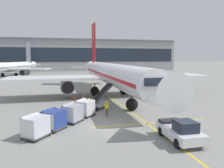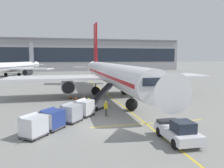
{
  "view_description": "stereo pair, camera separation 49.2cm",
  "coord_description": "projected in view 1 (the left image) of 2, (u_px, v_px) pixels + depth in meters",
  "views": [
    {
      "loc": [
        -4.16,
        -19.55,
        6.57
      ],
      "look_at": [
        2.94,
        8.43,
        3.1
      ],
      "focal_mm": 35.48,
      "sensor_mm": 36.0,
      "label": 1
    },
    {
      "loc": [
        -3.68,
        -19.66,
        6.57
      ],
      "look_at": [
        2.94,
        8.43,
        3.1
      ],
      "focal_mm": 35.48,
      "sensor_mm": 36.0,
      "label": 2
    }
  ],
  "objects": [
    {
      "name": "ground_crew_marshaller",
      "position": [
        107.0,
        107.0,
        24.87
      ],
      "size": [
        0.46,
        0.42,
        1.74
      ],
      "color": "#514C42",
      "rests_on": "ground"
    },
    {
      "name": "ground_plane",
      "position": [
        104.0,
        128.0,
        20.61
      ],
      "size": [
        600.0,
        600.0,
        0.0
      ],
      "primitive_type": "plane",
      "color": "gray"
    },
    {
      "name": "parked_airplane",
      "position": [
        111.0,
        74.0,
        37.79
      ],
      "size": [
        33.82,
        43.22,
        14.73
      ],
      "color": "white",
      "rests_on": "ground"
    },
    {
      "name": "safety_cone_engine_keepout",
      "position": [
        75.0,
        98.0,
        34.48
      ],
      "size": [
        0.54,
        0.54,
        0.62
      ],
      "color": "black",
      "rests_on": "ground"
    },
    {
      "name": "apron_guidance_line_stop_bar",
      "position": [
        150.0,
        123.0,
        22.23
      ],
      "size": [
        12.0,
        0.2,
        0.01
      ],
      "color": "yellow",
      "rests_on": "ground"
    },
    {
      "name": "ground_crew_by_loader",
      "position": [
        91.0,
        106.0,
        25.32
      ],
      "size": [
        0.57,
        0.3,
        1.74
      ],
      "color": "#514C42",
      "rests_on": "ground"
    },
    {
      "name": "safety_cone_wingtip",
      "position": [
        69.0,
        96.0,
        35.67
      ],
      "size": [
        0.58,
        0.58,
        0.66
      ],
      "color": "black",
      "rests_on": "ground"
    },
    {
      "name": "baggage_cart_lead",
      "position": [
        85.0,
        107.0,
        24.81
      ],
      "size": [
        2.49,
        2.64,
        1.91
      ],
      "color": "#515156",
      "rests_on": "ground"
    },
    {
      "name": "baggage_cart_fourth",
      "position": [
        35.0,
        126.0,
        18.08
      ],
      "size": [
        2.49,
        2.64,
        1.91
      ],
      "color": "#515156",
      "rests_on": "ground"
    },
    {
      "name": "ground_crew_by_carts",
      "position": [
        89.0,
        104.0,
        26.57
      ],
      "size": [
        0.41,
        0.49,
        1.74
      ],
      "color": "#514C42",
      "rests_on": "ground"
    },
    {
      "name": "terminal_building",
      "position": [
        77.0,
        55.0,
        114.56
      ],
      "size": [
        101.53,
        19.14,
        15.54
      ],
      "color": "#939399",
      "rests_on": "ground"
    },
    {
      "name": "baggage_cart_third",
      "position": [
        53.0,
        119.0,
        20.14
      ],
      "size": [
        2.49,
        2.64,
        1.91
      ],
      "color": "#515156",
      "rests_on": "ground"
    },
    {
      "name": "pushback_tug",
      "position": [
        180.0,
        131.0,
        17.4
      ],
      "size": [
        2.21,
        4.45,
        1.83
      ],
      "color": "silver",
      "rests_on": "ground"
    },
    {
      "name": "baggage_cart_second",
      "position": [
        72.0,
        113.0,
        22.47
      ],
      "size": [
        2.49,
        2.64,
        1.91
      ],
      "color": "#515156",
      "rests_on": "ground"
    },
    {
      "name": "safety_cone_nose_mark",
      "position": [
        83.0,
        97.0,
        35.21
      ],
      "size": [
        0.59,
        0.59,
        0.67
      ],
      "color": "black",
      "rests_on": "ground"
    },
    {
      "name": "distant_airplane",
      "position": [
        8.0,
        67.0,
        75.94
      ],
      "size": [
        29.13,
        36.36,
        12.63
      ],
      "color": "white",
      "rests_on": "ground"
    },
    {
      "name": "apron_guidance_line_lead_in",
      "position": [
        110.0,
        97.0,
        37.35
      ],
      "size": [
        0.2,
        110.0,
        0.01
      ],
      "color": "yellow",
      "rests_on": "ground"
    },
    {
      "name": "belt_loader",
      "position": [
        98.0,
        102.0,
        28.68
      ],
      "size": [
        4.61,
        4.64,
        3.05
      ],
      "color": "#A3A8B2",
      "rests_on": "ground"
    }
  ]
}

